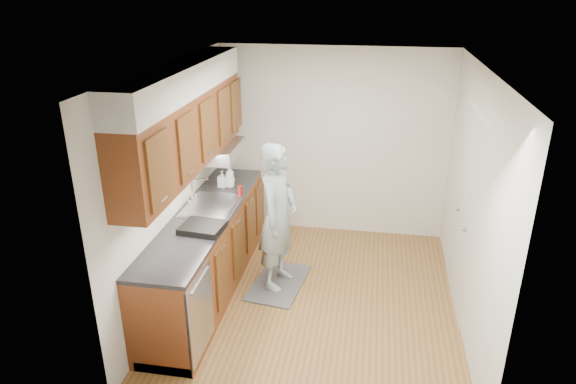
# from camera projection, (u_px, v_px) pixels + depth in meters

# --- Properties ---
(floor) EXTENTS (3.50, 3.50, 0.00)m
(floor) POSITION_uv_depth(u_px,v_px,m) (315.00, 299.00, 5.63)
(floor) COLOR olive
(floor) RESTS_ON ground
(ceiling) EXTENTS (3.50, 3.50, 0.00)m
(ceiling) POSITION_uv_depth(u_px,v_px,m) (320.00, 67.00, 4.67)
(ceiling) COLOR white
(ceiling) RESTS_ON wall_left
(wall_left) EXTENTS (0.02, 3.50, 2.50)m
(wall_left) POSITION_uv_depth(u_px,v_px,m) (175.00, 184.00, 5.39)
(wall_left) COLOR silver
(wall_left) RESTS_ON floor
(wall_right) EXTENTS (0.02, 3.50, 2.50)m
(wall_right) POSITION_uv_depth(u_px,v_px,m) (473.00, 204.00, 4.92)
(wall_right) COLOR silver
(wall_right) RESTS_ON floor
(wall_back) EXTENTS (3.00, 0.02, 2.50)m
(wall_back) POSITION_uv_depth(u_px,v_px,m) (333.00, 143.00, 6.75)
(wall_back) COLOR silver
(wall_back) RESTS_ON floor
(counter) EXTENTS (0.64, 2.80, 1.30)m
(counter) POSITION_uv_depth(u_px,v_px,m) (207.00, 250.00, 5.63)
(counter) COLOR brown
(counter) RESTS_ON floor
(upper_cabinets) EXTENTS (0.47, 2.80, 1.21)m
(upper_cabinets) POSITION_uv_depth(u_px,v_px,m) (187.00, 119.00, 5.13)
(upper_cabinets) COLOR brown
(upper_cabinets) RESTS_ON wall_left
(closet_door) EXTENTS (0.02, 1.22, 2.05)m
(closet_door) POSITION_uv_depth(u_px,v_px,m) (464.00, 212.00, 5.28)
(closet_door) COLOR white
(closet_door) RESTS_ON wall_right
(floor_mat) EXTENTS (0.66, 0.98, 0.02)m
(floor_mat) POSITION_uv_depth(u_px,v_px,m) (279.00, 283.00, 5.91)
(floor_mat) COLOR #5C5C5E
(floor_mat) RESTS_ON floor
(person) EXTENTS (0.57, 0.74, 1.88)m
(person) POSITION_uv_depth(u_px,v_px,m) (278.00, 208.00, 5.54)
(person) COLOR #8BA3AA
(person) RESTS_ON floor_mat
(soap_bottle_a) EXTENTS (0.12, 0.12, 0.28)m
(soap_bottle_a) POSITION_uv_depth(u_px,v_px,m) (230.00, 176.00, 6.10)
(soap_bottle_a) COLOR white
(soap_bottle_a) RESTS_ON counter
(soap_bottle_b) EXTENTS (0.11, 0.11, 0.21)m
(soap_bottle_b) POSITION_uv_depth(u_px,v_px,m) (222.00, 179.00, 6.12)
(soap_bottle_b) COLOR white
(soap_bottle_b) RESTS_ON counter
(soap_bottle_c) EXTENTS (0.15, 0.15, 0.15)m
(soap_bottle_c) POSITION_uv_depth(u_px,v_px,m) (230.00, 178.00, 6.23)
(soap_bottle_c) COLOR white
(soap_bottle_c) RESTS_ON counter
(soda_can) EXTENTS (0.07, 0.07, 0.12)m
(soda_can) POSITION_uv_depth(u_px,v_px,m) (240.00, 191.00, 5.89)
(soda_can) COLOR #AC281D
(soda_can) RESTS_ON counter
(dish_rack) EXTENTS (0.44, 0.38, 0.06)m
(dish_rack) POSITION_uv_depth(u_px,v_px,m) (202.00, 228.00, 5.06)
(dish_rack) COLOR black
(dish_rack) RESTS_ON counter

